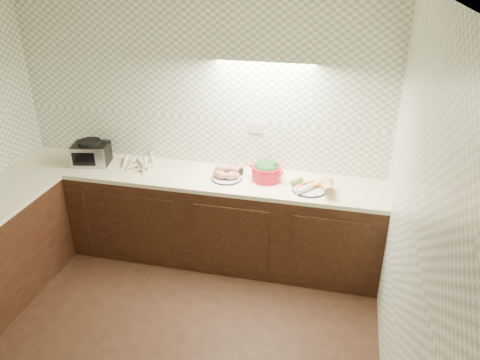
% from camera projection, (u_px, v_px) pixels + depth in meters
% --- Properties ---
extents(room, '(3.60, 3.60, 2.60)m').
position_uv_depth(room, '(108.00, 170.00, 2.80)').
color(room, black).
rests_on(room, ground).
extents(counter, '(3.60, 3.60, 0.90)m').
position_uv_depth(counter, '(90.00, 253.00, 4.05)').
color(counter, black).
rests_on(counter, ground).
extents(toaster_oven, '(0.39, 0.33, 0.24)m').
position_uv_depth(toaster_oven, '(91.00, 153.00, 4.61)').
color(toaster_oven, black).
rests_on(toaster_oven, counter).
extents(parsnip_pile, '(0.42, 0.40, 0.07)m').
position_uv_depth(parsnip_pile, '(133.00, 164.00, 4.58)').
color(parsnip_pile, '#F9F5C6').
rests_on(parsnip_pile, counter).
extents(sweet_potato_plate, '(0.29, 0.29, 0.13)m').
position_uv_depth(sweet_potato_plate, '(227.00, 174.00, 4.33)').
color(sweet_potato_plate, '#15153E').
rests_on(sweet_potato_plate, counter).
extents(onion_bowl, '(0.14, 0.14, 0.11)m').
position_uv_depth(onion_bowl, '(236.00, 169.00, 4.44)').
color(onion_bowl, black).
rests_on(onion_bowl, counter).
extents(dutch_oven, '(0.35, 0.35, 0.19)m').
position_uv_depth(dutch_oven, '(266.00, 171.00, 4.29)').
color(dutch_oven, red).
rests_on(dutch_oven, counter).
extents(veg_plate, '(0.39, 0.32, 0.14)m').
position_uv_depth(veg_plate, '(317.00, 185.00, 4.12)').
color(veg_plate, '#15153E').
rests_on(veg_plate, counter).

